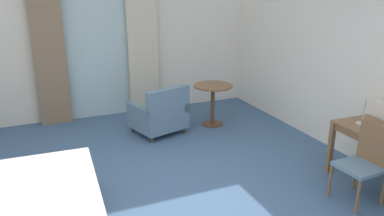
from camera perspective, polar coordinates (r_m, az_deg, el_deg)
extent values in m
cube|color=#426084|center=(4.27, -4.13, -15.93)|extent=(6.44, 7.62, 0.10)
cube|color=white|center=(7.06, -13.96, 9.58)|extent=(6.04, 0.12, 2.69)
cube|color=white|center=(5.36, 27.07, 5.53)|extent=(0.12, 7.22, 2.69)
cube|color=silver|center=(7.00, -14.41, 8.13)|extent=(1.21, 0.02, 2.37)
cube|color=#897056|center=(6.81, -21.23, 7.95)|extent=(0.53, 0.10, 2.54)
cube|color=beige|center=(7.06, -7.65, 9.32)|extent=(0.57, 0.10, 2.54)
cube|color=silver|center=(3.80, -24.73, -12.10)|extent=(1.40, 1.72, 0.03)
cube|color=brown|center=(5.54, 24.96, -4.73)|extent=(0.06, 0.06, 0.69)
cube|color=brown|center=(5.16, 20.68, -5.79)|extent=(0.06, 0.06, 0.69)
cube|color=slate|center=(4.57, 24.46, -8.33)|extent=(0.45, 0.45, 0.04)
cube|color=brown|center=(4.62, 26.50, -4.96)|extent=(0.05, 0.41, 0.46)
cylinder|color=brown|center=(4.65, 20.62, -10.47)|extent=(0.04, 0.04, 0.40)
cylinder|color=brown|center=(4.42, 24.30, -12.48)|extent=(0.04, 0.04, 0.40)
cylinder|color=brown|center=(4.92, 23.92, -9.26)|extent=(0.04, 0.04, 0.40)
cylinder|color=brown|center=(4.71, 27.54, -11.05)|extent=(0.04, 0.04, 0.40)
cylinder|color=#B7B2A8|center=(5.03, 24.89, -2.22)|extent=(0.16, 0.16, 0.02)
cylinder|color=#B7B2A8|center=(4.98, 25.13, -0.49)|extent=(0.02, 0.02, 0.30)
cone|color=#B7B2A8|center=(4.90, 26.95, 1.18)|extent=(0.18, 0.18, 0.17)
cube|color=slate|center=(6.20, -5.26, -1.75)|extent=(0.95, 0.91, 0.27)
cube|color=slate|center=(5.85, -3.72, 0.83)|extent=(0.78, 0.34, 0.46)
cube|color=slate|center=(6.32, -2.77, 0.74)|extent=(0.30, 0.71, 0.16)
cube|color=slate|center=(5.96, -8.01, -0.52)|extent=(0.30, 0.71, 0.16)
cylinder|color=#4C3D2D|center=(6.67, -4.32, -1.95)|extent=(0.04, 0.04, 0.10)
cylinder|color=#4C3D2D|center=(6.34, -9.20, -3.24)|extent=(0.04, 0.04, 0.10)
cylinder|color=#4C3D2D|center=(6.22, -1.15, -3.41)|extent=(0.04, 0.04, 0.10)
cylinder|color=#4C3D2D|center=(5.87, -6.23, -4.90)|extent=(0.04, 0.04, 0.10)
cylinder|color=brown|center=(6.41, 3.27, 3.45)|extent=(0.67, 0.67, 0.03)
cylinder|color=brown|center=(6.51, 3.22, 0.35)|extent=(0.07, 0.07, 0.70)
cylinder|color=brown|center=(6.62, 3.17, -2.43)|extent=(0.37, 0.37, 0.02)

